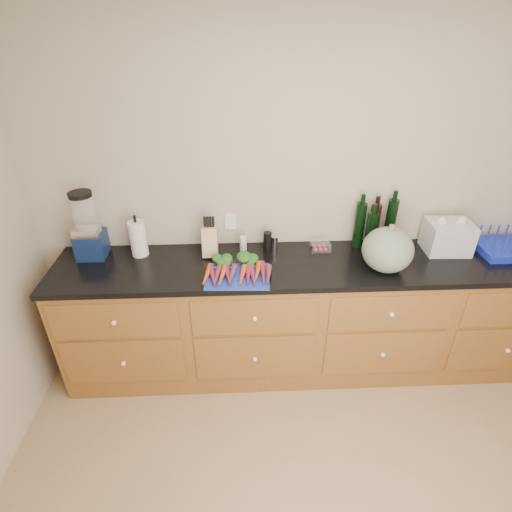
{
  "coord_description": "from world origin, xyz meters",
  "views": [
    {
      "loc": [
        -0.53,
        -1.02,
        2.39
      ],
      "look_at": [
        -0.43,
        1.2,
        1.06
      ],
      "focal_mm": 28.0,
      "sensor_mm": 36.0,
      "label": 1
    }
  ],
  "objects_px": {
    "paper_towel": "(138,239)",
    "knife_block": "(210,241)",
    "carrots": "(237,269)",
    "blender_appliance": "(88,229)",
    "tomato_box": "(320,246)",
    "dish_rack": "(507,247)",
    "squash": "(388,250)",
    "cutting_board": "(238,276)"
  },
  "relations": [
    {
      "from": "blender_appliance",
      "to": "knife_block",
      "type": "relative_size",
      "value": 2.25
    },
    {
      "from": "carrots",
      "to": "squash",
      "type": "xyz_separation_m",
      "value": [
        0.98,
        0.01,
        0.11
      ]
    },
    {
      "from": "carrots",
      "to": "blender_appliance",
      "type": "height_order",
      "value": "blender_appliance"
    },
    {
      "from": "cutting_board",
      "to": "paper_towel",
      "type": "xyz_separation_m",
      "value": [
        -0.69,
        0.32,
        0.12
      ]
    },
    {
      "from": "blender_appliance",
      "to": "tomato_box",
      "type": "bearing_deg",
      "value": 0.45
    },
    {
      "from": "knife_block",
      "to": "dish_rack",
      "type": "distance_m",
      "value": 2.13
    },
    {
      "from": "paper_towel",
      "to": "knife_block",
      "type": "xyz_separation_m",
      "value": [
        0.5,
        -0.02,
        -0.02
      ]
    },
    {
      "from": "squash",
      "to": "tomato_box",
      "type": "distance_m",
      "value": 0.49
    },
    {
      "from": "squash",
      "to": "blender_appliance",
      "type": "distance_m",
      "value": 2.02
    },
    {
      "from": "tomato_box",
      "to": "carrots",
      "type": "bearing_deg",
      "value": -154.4
    },
    {
      "from": "carrots",
      "to": "tomato_box",
      "type": "height_order",
      "value": "carrots"
    },
    {
      "from": "carrots",
      "to": "knife_block",
      "type": "distance_m",
      "value": 0.33
    },
    {
      "from": "cutting_board",
      "to": "squash",
      "type": "distance_m",
      "value": 1.0
    },
    {
      "from": "blender_appliance",
      "to": "tomato_box",
      "type": "height_order",
      "value": "blender_appliance"
    },
    {
      "from": "cutting_board",
      "to": "dish_rack",
      "type": "relative_size",
      "value": 1.0
    },
    {
      "from": "dish_rack",
      "to": "squash",
      "type": "bearing_deg",
      "value": -168.79
    },
    {
      "from": "carrots",
      "to": "knife_block",
      "type": "bearing_deg",
      "value": 126.27
    },
    {
      "from": "dish_rack",
      "to": "cutting_board",
      "type": "bearing_deg",
      "value": -172.93
    },
    {
      "from": "squash",
      "to": "tomato_box",
      "type": "height_order",
      "value": "squash"
    },
    {
      "from": "squash",
      "to": "blender_appliance",
      "type": "bearing_deg",
      "value": 172.41
    },
    {
      "from": "squash",
      "to": "paper_towel",
      "type": "relative_size",
      "value": 1.29
    },
    {
      "from": "cutting_board",
      "to": "blender_appliance",
      "type": "relative_size",
      "value": 0.86
    },
    {
      "from": "cutting_board",
      "to": "dish_rack",
      "type": "height_order",
      "value": "dish_rack"
    },
    {
      "from": "carrots",
      "to": "dish_rack",
      "type": "distance_m",
      "value": 1.95
    },
    {
      "from": "carrots",
      "to": "dish_rack",
      "type": "xyz_separation_m",
      "value": [
        1.94,
        0.2,
        0.0
      ]
    },
    {
      "from": "squash",
      "to": "knife_block",
      "type": "xyz_separation_m",
      "value": [
        -1.17,
        0.25,
        -0.04
      ]
    },
    {
      "from": "carrots",
      "to": "blender_appliance",
      "type": "bearing_deg",
      "value": 164.81
    },
    {
      "from": "paper_towel",
      "to": "carrots",
      "type": "bearing_deg",
      "value": -22.01
    },
    {
      "from": "squash",
      "to": "cutting_board",
      "type": "bearing_deg",
      "value": -177.03
    },
    {
      "from": "squash",
      "to": "knife_block",
      "type": "distance_m",
      "value": 1.2
    },
    {
      "from": "squash",
      "to": "paper_towel",
      "type": "distance_m",
      "value": 1.69
    },
    {
      "from": "cutting_board",
      "to": "tomato_box",
      "type": "relative_size",
      "value": 3.03
    },
    {
      "from": "squash",
      "to": "tomato_box",
      "type": "relative_size",
      "value": 2.44
    },
    {
      "from": "dish_rack",
      "to": "carrots",
      "type": "bearing_deg",
      "value": -174.16
    },
    {
      "from": "carrots",
      "to": "blender_appliance",
      "type": "xyz_separation_m",
      "value": [
        -1.01,
        0.28,
        0.17
      ]
    },
    {
      "from": "carrots",
      "to": "cutting_board",
      "type": "bearing_deg",
      "value": -90.0
    },
    {
      "from": "carrots",
      "to": "squash",
      "type": "bearing_deg",
      "value": 0.54
    },
    {
      "from": "blender_appliance",
      "to": "knife_block",
      "type": "height_order",
      "value": "blender_appliance"
    },
    {
      "from": "cutting_board",
      "to": "knife_block",
      "type": "height_order",
      "value": "knife_block"
    },
    {
      "from": "squash",
      "to": "knife_block",
      "type": "height_order",
      "value": "squash"
    },
    {
      "from": "blender_appliance",
      "to": "knife_block",
      "type": "distance_m",
      "value": 0.83
    },
    {
      "from": "blender_appliance",
      "to": "paper_towel",
      "type": "bearing_deg",
      "value": 0.46
    }
  ]
}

